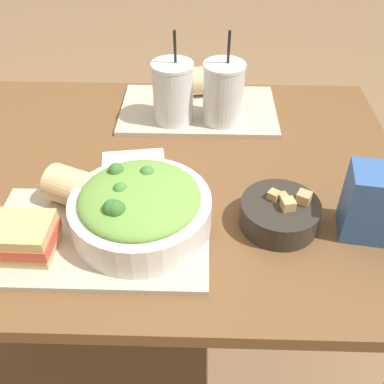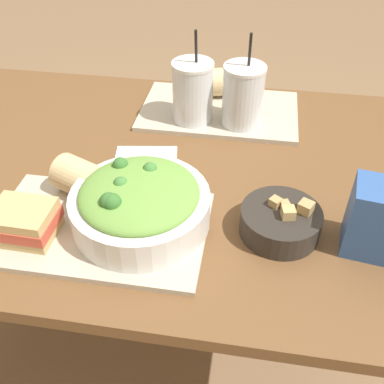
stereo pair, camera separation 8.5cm
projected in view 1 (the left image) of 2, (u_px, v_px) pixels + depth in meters
The scene contains 13 objects.
ground_plane at pixel (148, 340), 1.50m from camera, with size 12.00×12.00×0.00m, color #846647.
dining_table at pixel (132, 201), 1.10m from camera, with size 1.29×0.87×0.72m.
tray_near at pixel (99, 236), 0.87m from camera, with size 0.42×0.26×0.01m.
tray_far at pixel (198, 110), 1.23m from camera, with size 0.42×0.26×0.01m.
salad_bowl at pixel (140, 208), 0.85m from camera, with size 0.27×0.27×0.11m.
soup_bowl at pixel (280, 213), 0.88m from camera, with size 0.16×0.16×0.08m.
sandwich_near at pixel (22, 238), 0.81m from camera, with size 0.12×0.10×0.06m.
baguette_near at pixel (78, 189), 0.90m from camera, with size 0.14×0.12×0.08m.
baguette_far at pixel (204, 80), 1.27m from camera, with size 0.12×0.10×0.08m.
drink_cup_dark at pixel (173, 94), 1.14m from camera, with size 0.11×0.11×0.24m.
drink_cup_red at pixel (223, 95), 1.14m from camera, with size 0.11×0.11×0.24m.
chip_bag at pixel (380, 204), 0.84m from camera, with size 0.14×0.10×0.14m.
napkin_folded at pixel (133, 163), 1.05m from camera, with size 0.16×0.12×0.00m.
Camera 1 is at (0.17, -0.82, 1.35)m, focal length 42.00 mm.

